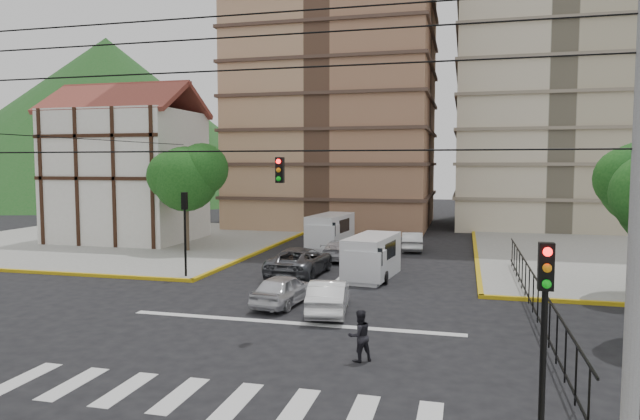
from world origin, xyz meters
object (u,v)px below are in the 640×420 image
(traffic_light_se, at_px, (544,318))
(car_white_front_right, at_px, (329,296))
(traffic_light_nw, at_px, (185,220))
(pedestrian_crosswalk, at_px, (359,336))
(van_right_lane, at_px, (371,258))
(van_left_lane, at_px, (329,232))
(car_silver_front_left, at_px, (283,289))

(traffic_light_se, height_order, car_white_front_right, traffic_light_se)
(traffic_light_nw, xyz_separation_m, pedestrian_crosswalk, (11.08, -10.08, -2.32))
(van_right_lane, height_order, pedestrian_crosswalk, van_right_lane)
(traffic_light_se, xyz_separation_m, van_left_lane, (-10.90, 28.39, -1.96))
(van_right_lane, bearing_deg, traffic_light_nw, -157.46)
(van_right_lane, relative_size, pedestrian_crosswalk, 3.24)
(van_left_lane, xyz_separation_m, car_silver_front_left, (1.95, -16.82, -0.48))
(traffic_light_se, distance_m, pedestrian_crosswalk, 7.51)
(car_white_front_right, bearing_deg, car_silver_front_left, -28.84)
(van_right_lane, xyz_separation_m, car_white_front_right, (-0.54, -7.38, -0.39))
(van_left_lane, xyz_separation_m, pedestrian_crosswalk, (6.37, -22.87, -0.36))
(traffic_light_se, height_order, van_left_lane, traffic_light_se)
(traffic_light_se, relative_size, pedestrian_crosswalk, 2.77)
(traffic_light_se, xyz_separation_m, car_white_front_right, (-6.74, 10.75, -2.42))
(van_right_lane, relative_size, car_white_front_right, 1.24)
(car_silver_front_left, xyz_separation_m, pedestrian_crosswalk, (4.42, -6.05, 0.12))
(car_silver_front_left, bearing_deg, car_white_front_right, 166.16)
(traffic_light_nw, bearing_deg, car_silver_front_left, -31.14)
(car_white_front_right, height_order, pedestrian_crosswalk, pedestrian_crosswalk)
(van_left_lane, distance_m, car_white_front_right, 18.13)
(traffic_light_se, bearing_deg, van_left_lane, 110.99)
(pedestrian_crosswalk, bearing_deg, traffic_light_nw, -80.79)
(car_silver_front_left, xyz_separation_m, car_white_front_right, (2.20, -0.83, 0.02))
(van_right_lane, height_order, car_silver_front_left, van_right_lane)
(traffic_light_nw, relative_size, car_silver_front_left, 1.12)
(traffic_light_nw, xyz_separation_m, car_white_front_right, (8.86, -4.85, -2.42))
(pedestrian_crosswalk, bearing_deg, van_right_lane, -120.90)
(traffic_light_nw, distance_m, pedestrian_crosswalk, 15.15)
(van_left_lane, height_order, car_silver_front_left, van_left_lane)
(traffic_light_nw, height_order, van_left_lane, traffic_light_nw)
(van_right_lane, bearing_deg, van_left_lane, 122.01)
(traffic_light_se, height_order, pedestrian_crosswalk, traffic_light_se)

